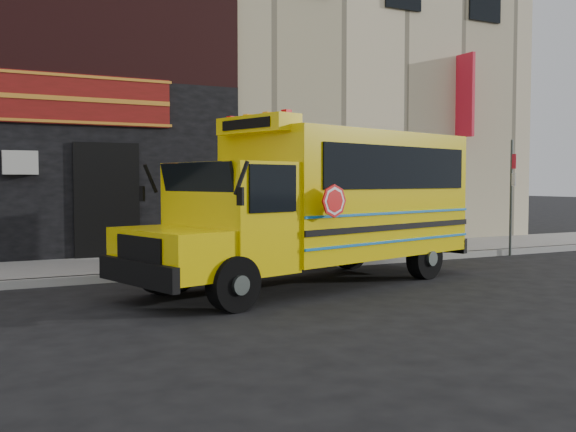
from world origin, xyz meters
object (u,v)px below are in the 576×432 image
at_px(sign_pole, 511,192).
at_px(bicycle, 208,259).
at_px(school_bus, 325,200).
at_px(cyclist, 215,240).

height_order(sign_pole, bicycle, sign_pole).
xyz_separation_m(school_bus, sign_pole, (6.25, 1.62, 0.09)).
height_order(school_bus, cyclist, school_bus).
bearing_deg(cyclist, sign_pole, -85.74).
bearing_deg(bicycle, sign_pole, -88.21).
bearing_deg(sign_pole, bicycle, -170.65).
bearing_deg(cyclist, school_bus, -100.95).
bearing_deg(cyclist, bicycle, 65.31).
relative_size(sign_pole, cyclist, 1.71).
height_order(school_bus, sign_pole, school_bus).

